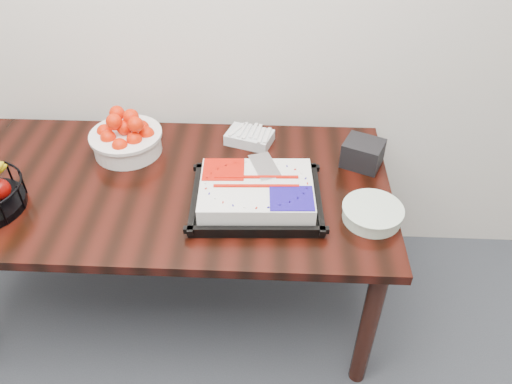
{
  "coord_description": "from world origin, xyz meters",
  "views": [
    {
      "loc": [
        0.44,
        0.46,
        2.01
      ],
      "look_at": [
        0.37,
        1.87,
        0.83
      ],
      "focal_mm": 35.0,
      "sensor_mm": 36.0,
      "label": 1
    }
  ],
  "objects_px": {
    "table": "(168,199)",
    "cake_tray": "(256,194)",
    "napkin_box": "(363,153)",
    "tangerine_bowl": "(126,135)",
    "plate_stack": "(372,213)"
  },
  "relations": [
    {
      "from": "tangerine_bowl",
      "to": "cake_tray",
      "type": "bearing_deg",
      "value": -28.78
    },
    {
      "from": "cake_tray",
      "to": "tangerine_bowl",
      "type": "relative_size",
      "value": 1.63
    },
    {
      "from": "plate_stack",
      "to": "table",
      "type": "bearing_deg",
      "value": 167.75
    },
    {
      "from": "table",
      "to": "cake_tray",
      "type": "bearing_deg",
      "value": -15.63
    },
    {
      "from": "tangerine_bowl",
      "to": "plate_stack",
      "type": "height_order",
      "value": "tangerine_bowl"
    },
    {
      "from": "tangerine_bowl",
      "to": "napkin_box",
      "type": "bearing_deg",
      "value": -2.59
    },
    {
      "from": "cake_tray",
      "to": "plate_stack",
      "type": "height_order",
      "value": "cake_tray"
    },
    {
      "from": "napkin_box",
      "to": "cake_tray",
      "type": "bearing_deg",
      "value": -147.99
    },
    {
      "from": "tangerine_bowl",
      "to": "plate_stack",
      "type": "xyz_separation_m",
      "value": [
        1.0,
        -0.38,
        -0.06
      ]
    },
    {
      "from": "napkin_box",
      "to": "tangerine_bowl",
      "type": "bearing_deg",
      "value": 177.41
    },
    {
      "from": "table",
      "to": "plate_stack",
      "type": "distance_m",
      "value": 0.83
    },
    {
      "from": "table",
      "to": "cake_tray",
      "type": "distance_m",
      "value": 0.41
    },
    {
      "from": "cake_tray",
      "to": "napkin_box",
      "type": "xyz_separation_m",
      "value": [
        0.43,
        0.27,
        0.01
      ]
    },
    {
      "from": "tangerine_bowl",
      "to": "napkin_box",
      "type": "height_order",
      "value": "tangerine_bowl"
    },
    {
      "from": "table",
      "to": "napkin_box",
      "type": "relative_size",
      "value": 11.66
    }
  ]
}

